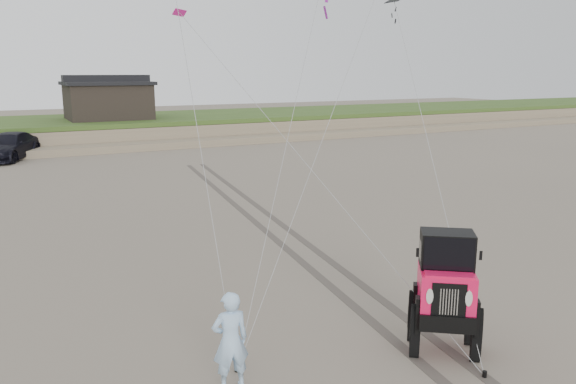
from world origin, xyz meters
name	(u,v)px	position (x,y,z in m)	size (l,w,h in m)	color
ground	(376,346)	(0.00, 0.00, 0.00)	(160.00, 160.00, 0.00)	#6B6054
dune_ridge	(82,131)	(0.00, 37.50, 0.82)	(160.00, 14.25, 1.73)	#7A6B54
cabin	(108,99)	(2.00, 37.00, 3.24)	(6.40, 5.40, 3.35)	black
truck_c	(9,146)	(-5.38, 30.22, 0.81)	(2.28, 5.61, 1.63)	black
jeep	(445,306)	(1.01, -0.77, 0.95)	(2.19, 5.08, 1.89)	#FF144E
man	(230,341)	(-3.09, -0.03, 0.88)	(0.64, 0.42, 1.75)	#94BEE5
stake_main	(237,368)	(-2.80, 0.42, 0.06)	(0.08, 0.08, 0.12)	black
stake_aux	(485,374)	(1.02, -1.84, 0.06)	(0.08, 0.08, 0.12)	black
tire_tracks	(280,233)	(2.00, 8.00, 0.00)	(5.22, 29.74, 0.01)	#4C443D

